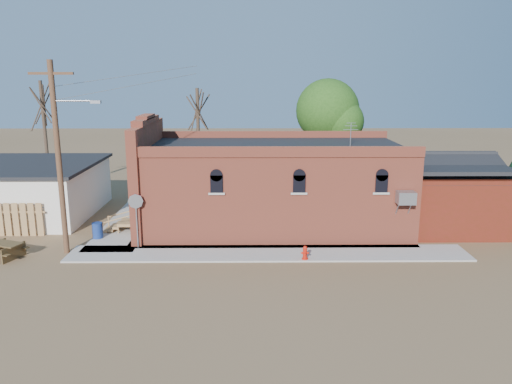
{
  "coord_description": "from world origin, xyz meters",
  "views": [
    {
      "loc": [
        0.71,
        -21.58,
        8.28
      ],
      "look_at": [
        0.92,
        3.68,
        2.4
      ],
      "focal_mm": 35.0,
      "sensor_mm": 36.0,
      "label": 1
    }
  ],
  "objects_px": {
    "fire_hydrant": "(305,253)",
    "trash_barrel": "(98,230)",
    "brick_bar": "(269,186)",
    "stop_sign": "(136,206)",
    "picnic_table": "(4,248)",
    "utility_pole": "(59,154)"
  },
  "relations": [
    {
      "from": "utility_pole",
      "to": "picnic_table",
      "type": "relative_size",
      "value": 4.19
    },
    {
      "from": "fire_hydrant",
      "to": "trash_barrel",
      "type": "distance_m",
      "value": 10.92
    },
    {
      "from": "fire_hydrant",
      "to": "trash_barrel",
      "type": "bearing_deg",
      "value": -177.03
    },
    {
      "from": "fire_hydrant",
      "to": "picnic_table",
      "type": "relative_size",
      "value": 0.3
    },
    {
      "from": "fire_hydrant",
      "to": "picnic_table",
      "type": "height_order",
      "value": "picnic_table"
    },
    {
      "from": "brick_bar",
      "to": "picnic_table",
      "type": "height_order",
      "value": "brick_bar"
    },
    {
      "from": "fire_hydrant",
      "to": "trash_barrel",
      "type": "xyz_separation_m",
      "value": [
        -10.44,
        3.19,
        0.09
      ]
    },
    {
      "from": "stop_sign",
      "to": "brick_bar",
      "type": "bearing_deg",
      "value": 42.82
    },
    {
      "from": "utility_pole",
      "to": "fire_hydrant",
      "type": "height_order",
      "value": "utility_pole"
    },
    {
      "from": "brick_bar",
      "to": "trash_barrel",
      "type": "distance_m",
      "value": 9.42
    },
    {
      "from": "picnic_table",
      "to": "stop_sign",
      "type": "bearing_deg",
      "value": 32.66
    },
    {
      "from": "fire_hydrant",
      "to": "picnic_table",
      "type": "bearing_deg",
      "value": -162.09
    },
    {
      "from": "utility_pole",
      "to": "fire_hydrant",
      "type": "distance_m",
      "value": 12.16
    },
    {
      "from": "brick_bar",
      "to": "fire_hydrant",
      "type": "bearing_deg",
      "value": -74.77
    },
    {
      "from": "utility_pole",
      "to": "fire_hydrant",
      "type": "xyz_separation_m",
      "value": [
        11.28,
        -1.2,
        -4.37
      ]
    },
    {
      "from": "trash_barrel",
      "to": "utility_pole",
      "type": "bearing_deg",
      "value": -113.03
    },
    {
      "from": "stop_sign",
      "to": "trash_barrel",
      "type": "distance_m",
      "value": 3.27
    },
    {
      "from": "trash_barrel",
      "to": "picnic_table",
      "type": "height_order",
      "value": "trash_barrel"
    },
    {
      "from": "stop_sign",
      "to": "picnic_table",
      "type": "xyz_separation_m",
      "value": [
        -5.96,
        -1.22,
        -1.66
      ]
    },
    {
      "from": "brick_bar",
      "to": "trash_barrel",
      "type": "height_order",
      "value": "brick_bar"
    },
    {
      "from": "brick_bar",
      "to": "stop_sign",
      "type": "distance_m",
      "value": 7.55
    },
    {
      "from": "trash_barrel",
      "to": "fire_hydrant",
      "type": "bearing_deg",
      "value": -16.99
    }
  ]
}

